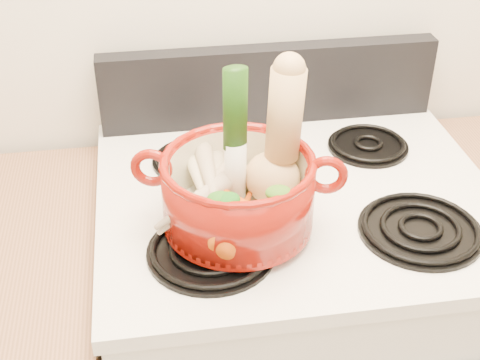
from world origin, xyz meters
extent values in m
cube|color=white|center=(0.00, 1.40, 0.93)|extent=(0.78, 0.67, 0.03)
cube|color=black|center=(0.00, 1.70, 1.04)|extent=(0.76, 0.05, 0.18)
cylinder|color=black|center=(-0.19, 1.24, 0.96)|extent=(0.22, 0.22, 0.02)
cylinder|color=black|center=(0.19, 1.24, 0.96)|extent=(0.22, 0.22, 0.02)
cylinder|color=black|center=(-0.19, 1.54, 0.96)|extent=(0.17, 0.17, 0.02)
cylinder|color=black|center=(0.19, 1.54, 0.96)|extent=(0.17, 0.17, 0.02)
cylinder|color=maroon|center=(-0.13, 1.30, 1.03)|extent=(0.32, 0.32, 0.13)
torus|color=maroon|center=(-0.28, 1.33, 1.08)|extent=(0.08, 0.03, 0.07)
torus|color=maroon|center=(0.01, 1.26, 1.08)|extent=(0.08, 0.03, 0.07)
cylinder|color=silver|center=(-0.13, 1.32, 1.13)|extent=(0.05, 0.05, 0.27)
ellipsoid|color=tan|center=(-0.12, 1.37, 1.01)|extent=(0.08, 0.06, 0.04)
cone|color=beige|center=(-0.19, 1.34, 1.02)|extent=(0.04, 0.19, 0.05)
cone|color=beige|center=(-0.20, 1.31, 1.02)|extent=(0.18, 0.17, 0.06)
cone|color=beige|center=(-0.16, 1.35, 1.03)|extent=(0.06, 0.21, 0.06)
cone|color=beige|center=(-0.20, 1.29, 1.04)|extent=(0.19, 0.14, 0.06)
cone|color=beige|center=(-0.20, 1.35, 1.04)|extent=(0.06, 0.19, 0.05)
cone|color=beige|center=(-0.18, 1.32, 1.05)|extent=(0.05, 0.21, 0.06)
cone|color=#BA4A09|center=(-0.14, 1.24, 1.01)|extent=(0.09, 0.16, 0.05)
cone|color=orange|center=(-0.19, 1.25, 1.02)|extent=(0.03, 0.15, 0.04)
cone|color=#DA540A|center=(-0.13, 1.26, 1.03)|extent=(0.13, 0.17, 0.05)
camera|label=1|loc=(-0.28, 0.35, 1.70)|focal=50.00mm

